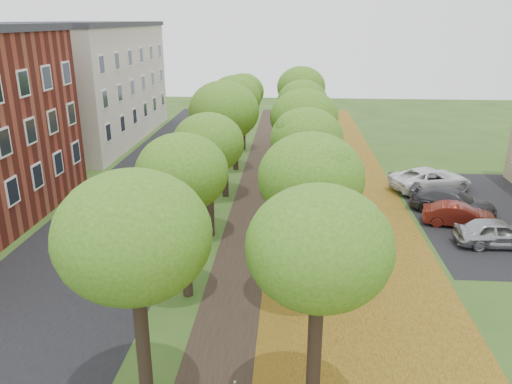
% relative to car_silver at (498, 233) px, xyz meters
% --- Properties ---
extents(street_asphalt, '(8.00, 70.00, 0.01)m').
position_rel_car_silver_xyz_m(street_asphalt, '(-19.60, 3.33, -0.69)').
color(street_asphalt, black).
rests_on(street_asphalt, ground).
extents(footpath, '(3.20, 70.00, 0.01)m').
position_rel_car_silver_xyz_m(footpath, '(-12.10, 3.33, -0.69)').
color(footpath, black).
rests_on(footpath, ground).
extents(leaf_verge, '(7.50, 70.00, 0.01)m').
position_rel_car_silver_xyz_m(leaf_verge, '(-7.10, 3.33, -0.69)').
color(leaf_verge, olive).
rests_on(leaf_verge, ground).
extents(parking_lot, '(9.00, 16.00, 0.01)m').
position_rel_car_silver_xyz_m(parking_lot, '(1.40, 4.33, -0.69)').
color(parking_lot, black).
rests_on(parking_lot, ground).
extents(tree_row_west, '(3.87, 33.87, 6.74)m').
position_rel_car_silver_xyz_m(tree_row_west, '(-14.30, 3.33, 4.36)').
color(tree_row_west, black).
rests_on(tree_row_west, ground).
extents(tree_row_east, '(3.87, 33.87, 6.74)m').
position_rel_car_silver_xyz_m(tree_row_east, '(-9.50, 3.33, 4.36)').
color(tree_row_east, black).
rests_on(tree_row_east, ground).
extents(building_cream, '(10.30, 20.30, 10.40)m').
position_rel_car_silver_xyz_m(building_cream, '(-29.10, 21.33, 4.51)').
color(building_cream, beige).
rests_on(building_cream, ground).
extents(car_silver, '(4.13, 1.76, 1.39)m').
position_rel_car_silver_xyz_m(car_silver, '(0.00, 0.00, 0.00)').
color(car_silver, '#A2A2A6').
rests_on(car_silver, ground).
extents(car_red, '(3.93, 2.01, 1.23)m').
position_rel_car_silver_xyz_m(car_red, '(-1.10, 2.46, -0.08)').
color(car_red, maroon).
rests_on(car_red, ground).
extents(car_grey, '(5.12, 3.67, 1.38)m').
position_rel_car_silver_xyz_m(car_grey, '(-0.85, 4.39, -0.01)').
color(car_grey, '#313236').
rests_on(car_grey, ground).
extents(car_white, '(5.87, 4.21, 1.49)m').
position_rel_car_silver_xyz_m(car_white, '(-1.10, 8.41, 0.05)').
color(car_white, white).
rests_on(car_white, ground).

